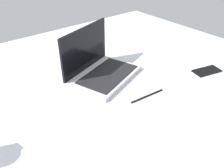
% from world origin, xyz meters
% --- Properties ---
extents(bed_mattress, '(1.80, 1.40, 0.18)m').
position_xyz_m(bed_mattress, '(0.00, 0.00, 0.09)').
color(bed_mattress, '#B7BCC6').
rests_on(bed_mattress, ground).
extents(laptop, '(0.39, 0.33, 0.23)m').
position_xyz_m(laptop, '(-0.02, -0.01, 0.22)').
color(laptop, '#B7BABC').
rests_on(laptop, bed_mattress).
extents(cell_phone, '(0.15, 0.10, 0.01)m').
position_xyz_m(cell_phone, '(0.43, -0.31, 0.18)').
color(cell_phone, black).
rests_on(cell_phone, bed_mattress).
extents(charger_cable, '(0.17, 0.02, 0.01)m').
position_xyz_m(charger_cable, '(0.04, -0.28, 0.18)').
color(charger_cable, black).
rests_on(charger_cable, bed_mattress).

